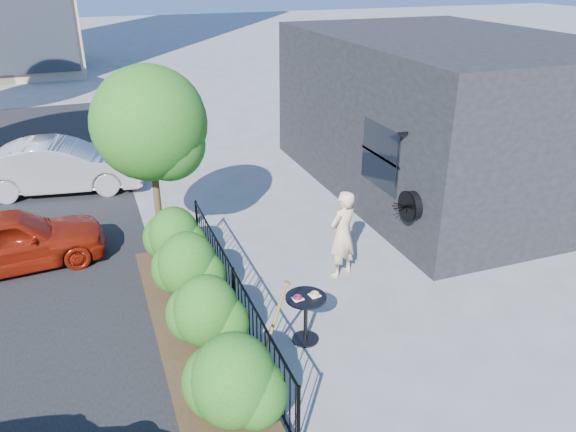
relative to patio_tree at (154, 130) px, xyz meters
name	(u,v)px	position (x,y,z in m)	size (l,w,h in m)	color
ground	(315,306)	(2.24, -2.76, -2.76)	(120.00, 120.00, 0.00)	gray
shop_building	(442,113)	(7.73, 1.74, -0.76)	(6.22, 9.00, 4.00)	black
fence	(234,296)	(0.74, -2.76, -2.20)	(0.05, 6.05, 1.10)	black
planting_bed	(195,330)	(0.04, -2.76, -2.72)	(1.30, 6.00, 0.08)	#382616
shrubs	(197,292)	(0.14, -2.66, -2.06)	(1.10, 5.60, 1.24)	#166116
patio_tree	(154,130)	(0.00, 0.00, 0.00)	(2.20, 2.20, 3.94)	#3F2B19
cafe_table	(306,310)	(1.70, -3.61, -2.19)	(0.66, 0.66, 0.89)	black
woman	(342,234)	(3.15, -1.88, -1.87)	(0.65, 0.43, 1.78)	beige
shovel	(272,330)	(0.98, -4.02, -2.11)	(0.51, 0.19, 1.50)	brown
car_red	(9,240)	(-2.98, 0.67, -2.14)	(1.47, 3.65, 1.24)	#A2200D
car_silver	(60,166)	(-2.00, 4.76, -2.06)	(1.48, 4.24, 1.40)	#ADADB2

